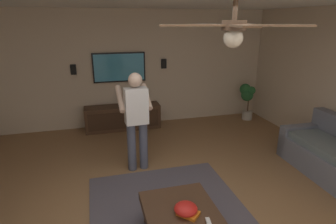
% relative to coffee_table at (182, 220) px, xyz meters
% --- Properties ---
extents(wall_back_tv, '(0.10, 6.96, 2.66)m').
position_rel_coffee_table_xyz_m(wall_back_tv, '(4.05, 0.04, 1.03)').
color(wall_back_tv, '#C6B299').
rests_on(wall_back_tv, ground).
extents(coffee_table, '(1.00, 0.80, 0.40)m').
position_rel_coffee_table_xyz_m(coffee_table, '(0.00, 0.00, 0.00)').
color(coffee_table, '#422B1C').
rests_on(coffee_table, ground).
extents(media_console, '(0.45, 1.70, 0.55)m').
position_rel_coffee_table_xyz_m(media_console, '(3.71, 0.24, -0.02)').
color(media_console, '#422B1C').
rests_on(media_console, ground).
extents(tv, '(0.05, 1.18, 0.66)m').
position_rel_coffee_table_xyz_m(tv, '(3.95, 0.24, 1.10)').
color(tv, black).
extents(person_standing, '(0.55, 0.56, 1.64)m').
position_rel_coffee_table_xyz_m(person_standing, '(1.79, 0.20, 0.64)').
color(person_standing, '#4C5166').
rests_on(person_standing, ground).
extents(potted_plant_tall, '(0.35, 0.35, 0.91)m').
position_rel_coffee_table_xyz_m(potted_plant_tall, '(3.55, -2.84, 0.29)').
color(potted_plant_tall, '#B7B2A8').
rests_on(potted_plant_tall, ground).
extents(bowl, '(0.26, 0.26, 0.12)m').
position_rel_coffee_table_xyz_m(bowl, '(-0.03, -0.03, 0.16)').
color(bowl, red).
rests_on(bowl, coffee_table).
extents(remote_white, '(0.16, 0.07, 0.02)m').
position_rel_coffee_table_xyz_m(remote_white, '(-0.25, -0.21, 0.12)').
color(remote_white, white).
rests_on(remote_white, coffee_table).
extents(book, '(0.27, 0.27, 0.04)m').
position_rel_coffee_table_xyz_m(book, '(-0.06, -0.05, 0.12)').
color(book, orange).
rests_on(book, coffee_table).
extents(vase_round, '(0.22, 0.22, 0.22)m').
position_rel_coffee_table_xyz_m(vase_round, '(3.71, 0.11, 0.36)').
color(vase_round, red).
rests_on(vase_round, media_console).
extents(wall_speaker_left, '(0.06, 0.12, 0.22)m').
position_rel_coffee_table_xyz_m(wall_speaker_left, '(3.97, -0.81, 1.14)').
color(wall_speaker_left, black).
extents(wall_speaker_right, '(0.06, 0.12, 0.22)m').
position_rel_coffee_table_xyz_m(wall_speaker_right, '(3.97, 1.23, 1.09)').
color(wall_speaker_right, black).
extents(ceiling_fan, '(1.19, 1.16, 0.46)m').
position_rel_coffee_table_xyz_m(ceiling_fan, '(-0.29, -0.31, 2.03)').
color(ceiling_fan, '#4C3828').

